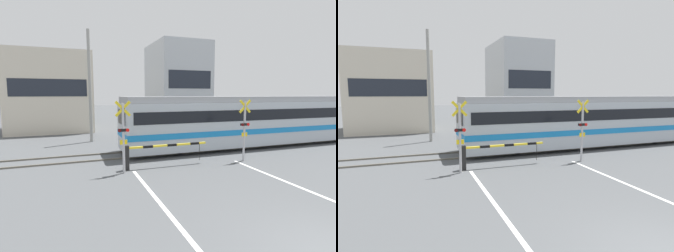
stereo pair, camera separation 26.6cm
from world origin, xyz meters
The scene contains 12 objects.
rail_track_near centered at (0.00, 10.26, 0.04)m, with size 50.00×0.10×0.08m.
rail_track_far centered at (0.00, 11.69, 0.04)m, with size 50.00×0.10×0.08m.
road_stripe_left centered at (-2.63, 1.93, 0.00)m, with size 0.14×11.86×0.01m.
commuter_train centered at (5.69, 10.98, 1.74)m, with size 16.53×2.92×3.26m.
crossing_barrier_near centered at (-1.82, 8.16, 0.78)m, with size 4.05×0.20×1.11m.
crossing_barrier_far centered at (1.82, 13.59, 0.78)m, with size 4.05×0.20×1.11m.
crossing_signal_left centered at (-3.08, 7.76, 1.72)m, with size 0.68×0.15×3.13m.
crossing_signal_right centered at (3.08, 7.76, 1.72)m, with size 0.68×0.15×3.13m.
pedestrian centered at (0.17, 15.38, 1.04)m, with size 0.38×0.23×1.79m.
building_left_of_street centered at (-6.77, 23.89, 3.57)m, with size 7.07×7.06×7.14m.
building_right_of_street centered at (5.92, 23.89, 4.39)m, with size 5.39×7.06×8.78m.
utility_pole_streetside centered at (-3.83, 16.09, 3.92)m, with size 0.22×0.22×7.84m.
Camera 1 is at (-5.12, -3.23, 3.39)m, focal length 28.00 mm.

